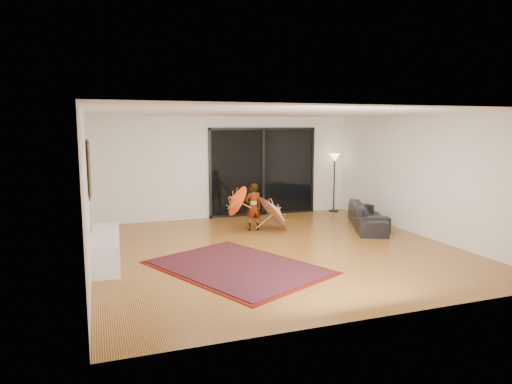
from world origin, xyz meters
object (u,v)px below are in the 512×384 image
sofa (368,214)px  media_console (105,248)px  child (253,207)px  ottoman (372,228)px

sofa → media_console: bearing=124.9°
sofa → child: bearing=105.7°
media_console → sofa: bearing=12.9°
sofa → ottoman: size_ratio=3.09×
ottoman → child: (-2.36, 1.38, 0.39)m
sofa → child: 2.90m
ottoman → media_console: bearing=-178.0°
media_console → sofa: 6.30m
media_console → child: size_ratio=1.74×
ottoman → child: size_ratio=0.55×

